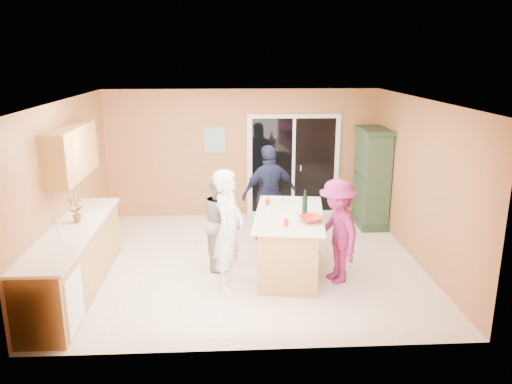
{
  "coord_description": "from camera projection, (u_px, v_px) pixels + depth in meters",
  "views": [
    {
      "loc": [
        -0.27,
        -7.5,
        3.26
      ],
      "look_at": [
        0.15,
        0.1,
        1.15
      ],
      "focal_mm": 35.0,
      "sensor_mm": 36.0,
      "label": 1
    }
  ],
  "objects": [
    {
      "name": "ceiling",
      "position": [
        246.0,
        100.0,
        7.41
      ],
      "size": [
        5.5,
        5.0,
        0.1
      ],
      "primitive_type": "cube",
      "color": "white",
      "rests_on": "wall_back"
    },
    {
      "name": "white_plate",
      "position": [
        292.0,
        225.0,
        6.9
      ],
      "size": [
        0.24,
        0.24,
        0.01
      ],
      "primitive_type": "cylinder",
      "rotation": [
        0.0,
        0.0,
        0.33
      ],
      "color": "silver",
      "rests_on": "kitchen_island"
    },
    {
      "name": "woman_navy",
      "position": [
        270.0,
        194.0,
        8.8
      ],
      "size": [
        1.11,
        0.74,
        1.75
      ],
      "primitive_type": "imported",
      "rotation": [
        0.0,
        0.0,
        3.48
      ],
      "color": "#182036",
      "rests_on": "floor"
    },
    {
      "name": "wall_back",
      "position": [
        242.0,
        154.0,
        10.16
      ],
      "size": [
        5.5,
        0.1,
        2.6
      ],
      "primitive_type": "cube",
      "color": "tan",
      "rests_on": "ground"
    },
    {
      "name": "kitchen_island",
      "position": [
        289.0,
        245.0,
        7.59
      ],
      "size": [
        1.24,
        1.96,
        0.97
      ],
      "rotation": [
        0.0,
        0.0,
        -0.14
      ],
      "color": "#AC8242",
      "rests_on": "floor"
    },
    {
      "name": "woman_grey",
      "position": [
        222.0,
        221.0,
        7.77
      ],
      "size": [
        0.58,
        0.74,
        1.5
      ],
      "primitive_type": "imported",
      "rotation": [
        0.0,
        0.0,
        1.58
      ],
      "color": "gray",
      "rests_on": "floor"
    },
    {
      "name": "framed_picture",
      "position": [
        215.0,
        140.0,
        10.03
      ],
      "size": [
        0.46,
        0.04,
        0.56
      ],
      "color": "#A18750",
      "rests_on": "wall_back"
    },
    {
      "name": "wall_front",
      "position": [
        255.0,
        243.0,
        5.35
      ],
      "size": [
        5.5,
        0.1,
        2.6
      ],
      "primitive_type": "cube",
      "color": "tan",
      "rests_on": "ground"
    },
    {
      "name": "tulip_vase",
      "position": [
        76.0,
        209.0,
        7.07
      ],
      "size": [
        0.25,
        0.2,
        0.4
      ],
      "primitive_type": "imported",
      "rotation": [
        0.0,
        0.0,
        0.29
      ],
      "color": "#BD3312",
      "rests_on": "left_cabinet_run"
    },
    {
      "name": "wine_bottle",
      "position": [
        305.0,
        204.0,
        7.41
      ],
      "size": [
        0.08,
        0.08,
        0.35
      ],
      "rotation": [
        0.0,
        0.0,
        0.27
      ],
      "color": "black",
      "rests_on": "kitchen_island"
    },
    {
      "name": "sliding_door",
      "position": [
        293.0,
        165.0,
        10.25
      ],
      "size": [
        1.9,
        0.07,
        2.1
      ],
      "color": "white",
      "rests_on": "floor"
    },
    {
      "name": "wall_right",
      "position": [
        420.0,
        182.0,
        7.9
      ],
      "size": [
        0.1,
        5.0,
        2.6
      ],
      "primitive_type": "cube",
      "color": "tan",
      "rests_on": "ground"
    },
    {
      "name": "wall_left",
      "position": [
        67.0,
        187.0,
        7.61
      ],
      "size": [
        0.1,
        5.0,
        2.6
      ],
      "primitive_type": "cube",
      "color": "tan",
      "rests_on": "ground"
    },
    {
      "name": "serving_bowl",
      "position": [
        311.0,
        219.0,
        7.06
      ],
      "size": [
        0.41,
        0.41,
        0.08
      ],
      "primitive_type": "imported",
      "rotation": [
        0.0,
        0.0,
        0.36
      ],
      "color": "#AD2813",
      "rests_on": "kitchen_island"
    },
    {
      "name": "woman_white",
      "position": [
        229.0,
        230.0,
        7.04
      ],
      "size": [
        0.59,
        0.73,
        1.73
      ],
      "primitive_type": "imported",
      "rotation": [
        0.0,
        0.0,
        1.26
      ],
      "color": "white",
      "rests_on": "floor"
    },
    {
      "name": "upper_cabinets",
      "position": [
        71.0,
        152.0,
        7.27
      ],
      "size": [
        0.35,
        1.6,
        0.75
      ],
      "primitive_type": "cube",
      "color": "#AC8242",
      "rests_on": "wall_left"
    },
    {
      "name": "left_cabinet_run",
      "position": [
        72.0,
        265.0,
        6.84
      ],
      "size": [
        0.65,
        3.05,
        1.24
      ],
      "color": "#AC8242",
      "rests_on": "floor"
    },
    {
      "name": "green_hutch",
      "position": [
        372.0,
        179.0,
        9.66
      ],
      "size": [
        0.55,
        1.04,
        1.91
      ],
      "color": "#243A27",
      "rests_on": "floor"
    },
    {
      "name": "tumbler_near",
      "position": [
        268.0,
        202.0,
        7.83
      ],
      "size": [
        0.09,
        0.09,
        0.1
      ],
      "primitive_type": "cylinder",
      "rotation": [
        0.0,
        0.0,
        -0.3
      ],
      "color": "#AD2813",
      "rests_on": "kitchen_island"
    },
    {
      "name": "tumbler_far",
      "position": [
        286.0,
        223.0,
        6.86
      ],
      "size": [
        0.07,
        0.07,
        0.1
      ],
      "primitive_type": "cylinder",
      "rotation": [
        0.0,
        0.0,
        0.0
      ],
      "color": "#AD2813",
      "rests_on": "kitchen_island"
    },
    {
      "name": "woman_magenta",
      "position": [
        337.0,
        231.0,
        7.24
      ],
      "size": [
        0.82,
        1.12,
        1.55
      ],
      "primitive_type": "imported",
      "rotation": [
        0.0,
        0.0,
        -1.31
      ],
      "color": "#952056",
      "rests_on": "floor"
    },
    {
      "name": "floor",
      "position": [
        247.0,
        262.0,
        8.1
      ],
      "size": [
        5.5,
        5.5,
        0.0
      ],
      "primitive_type": "plane",
      "color": "#F0E3CF",
      "rests_on": "ground"
    }
  ]
}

